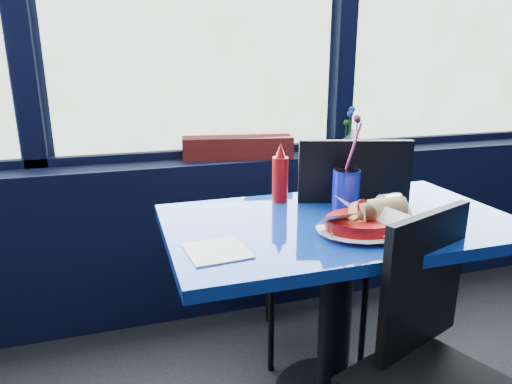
{
  "coord_description": "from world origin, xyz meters",
  "views": [
    {
      "loc": [
        -0.42,
        0.67,
        1.28
      ],
      "look_at": [
        -0.01,
        1.98,
        0.88
      ],
      "focal_mm": 32.0,
      "sensor_mm": 36.0,
      "label": 1
    }
  ],
  "objects_px": {
    "chair_near_back": "(328,235)",
    "ketchup_bottle": "(280,176)",
    "planter_box": "(238,147)",
    "near_table": "(338,267)",
    "soda_cup": "(346,190)",
    "chair_near_front": "(430,350)",
    "flower_vase": "(352,137)",
    "food_basket": "(368,221)"
  },
  "relations": [
    {
      "from": "chair_near_back",
      "to": "ketchup_bottle",
      "type": "height_order",
      "value": "chair_near_back"
    },
    {
      "from": "planter_box",
      "to": "ketchup_bottle",
      "type": "relative_size",
      "value": 2.38
    },
    {
      "from": "near_table",
      "to": "soda_cup",
      "type": "relative_size",
      "value": 3.65
    },
    {
      "from": "chair_near_front",
      "to": "flower_vase",
      "type": "bearing_deg",
      "value": 50.93
    },
    {
      "from": "chair_near_front",
      "to": "food_basket",
      "type": "bearing_deg",
      "value": 78.76
    },
    {
      "from": "near_table",
      "to": "planter_box",
      "type": "height_order",
      "value": "planter_box"
    },
    {
      "from": "soda_cup",
      "to": "food_basket",
      "type": "bearing_deg",
      "value": -97.47
    },
    {
      "from": "chair_near_front",
      "to": "soda_cup",
      "type": "height_order",
      "value": "soda_cup"
    },
    {
      "from": "planter_box",
      "to": "flower_vase",
      "type": "distance_m",
      "value": 0.64
    },
    {
      "from": "near_table",
      "to": "ketchup_bottle",
      "type": "height_order",
      "value": "ketchup_bottle"
    },
    {
      "from": "food_basket",
      "to": "ketchup_bottle",
      "type": "height_order",
      "value": "ketchup_bottle"
    },
    {
      "from": "planter_box",
      "to": "flower_vase",
      "type": "height_order",
      "value": "flower_vase"
    },
    {
      "from": "chair_near_front",
      "to": "soda_cup",
      "type": "bearing_deg",
      "value": 72.0
    },
    {
      "from": "chair_near_front",
      "to": "ketchup_bottle",
      "type": "bearing_deg",
      "value": 85.99
    },
    {
      "from": "near_table",
      "to": "chair_near_back",
      "type": "relative_size",
      "value": 1.21
    },
    {
      "from": "chair_near_front",
      "to": "planter_box",
      "type": "height_order",
      "value": "planter_box"
    },
    {
      "from": "chair_near_back",
      "to": "ketchup_bottle",
      "type": "xyz_separation_m",
      "value": [
        -0.23,
        -0.03,
        0.28
      ]
    },
    {
      "from": "food_basket",
      "to": "soda_cup",
      "type": "bearing_deg",
      "value": 99.18
    },
    {
      "from": "near_table",
      "to": "flower_vase",
      "type": "bearing_deg",
      "value": 59.49
    },
    {
      "from": "chair_near_back",
      "to": "planter_box",
      "type": "relative_size",
      "value": 1.81
    },
    {
      "from": "planter_box",
      "to": "chair_near_back",
      "type": "bearing_deg",
      "value": -57.35
    },
    {
      "from": "soda_cup",
      "to": "ketchup_bottle",
      "type": "bearing_deg",
      "value": 133.28
    },
    {
      "from": "chair_near_front",
      "to": "ketchup_bottle",
      "type": "xyz_separation_m",
      "value": [
        -0.2,
        0.68,
        0.35
      ]
    },
    {
      "from": "near_table",
      "to": "planter_box",
      "type": "xyz_separation_m",
      "value": [
        -0.14,
        0.85,
        0.29
      ]
    },
    {
      "from": "food_basket",
      "to": "ketchup_bottle",
      "type": "distance_m",
      "value": 0.43
    },
    {
      "from": "food_basket",
      "to": "chair_near_front",
      "type": "bearing_deg",
      "value": -64.23
    },
    {
      "from": "food_basket",
      "to": "chair_near_back",
      "type": "bearing_deg",
      "value": 96.48
    },
    {
      "from": "near_table",
      "to": "planter_box",
      "type": "relative_size",
      "value": 2.19
    },
    {
      "from": "food_basket",
      "to": "soda_cup",
      "type": "xyz_separation_m",
      "value": [
        0.03,
        0.2,
        0.04
      ]
    },
    {
      "from": "flower_vase",
      "to": "food_basket",
      "type": "xyz_separation_m",
      "value": [
        -0.48,
        -1.0,
        -0.08
      ]
    },
    {
      "from": "near_table",
      "to": "chair_near_front",
      "type": "xyz_separation_m",
      "value": [
        0.07,
        -0.43,
        -0.07
      ]
    },
    {
      "from": "near_table",
      "to": "chair_near_front",
      "type": "distance_m",
      "value": 0.44
    },
    {
      "from": "food_basket",
      "to": "ketchup_bottle",
      "type": "relative_size",
      "value": 1.47
    },
    {
      "from": "chair_near_front",
      "to": "soda_cup",
      "type": "relative_size",
      "value": 2.64
    },
    {
      "from": "flower_vase",
      "to": "soda_cup",
      "type": "xyz_separation_m",
      "value": [
        -0.46,
        -0.79,
        -0.04
      ]
    },
    {
      "from": "planter_box",
      "to": "food_basket",
      "type": "distance_m",
      "value": 1.0
    },
    {
      "from": "chair_near_front",
      "to": "flower_vase",
      "type": "xyz_separation_m",
      "value": [
        0.44,
        1.29,
        0.37
      ]
    },
    {
      "from": "chair_near_front",
      "to": "food_basket",
      "type": "distance_m",
      "value": 0.41
    },
    {
      "from": "flower_vase",
      "to": "ketchup_bottle",
      "type": "xyz_separation_m",
      "value": [
        -0.64,
        -0.6,
        -0.02
      ]
    },
    {
      "from": "chair_near_back",
      "to": "flower_vase",
      "type": "bearing_deg",
      "value": -108.13
    },
    {
      "from": "planter_box",
      "to": "food_basket",
      "type": "bearing_deg",
      "value": -70.64
    },
    {
      "from": "near_table",
      "to": "food_basket",
      "type": "xyz_separation_m",
      "value": [
        0.02,
        -0.14,
        0.22
      ]
    }
  ]
}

